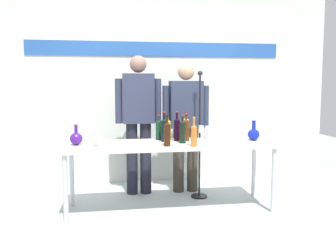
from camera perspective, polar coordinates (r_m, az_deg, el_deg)
name	(u,v)px	position (r m, az deg, el deg)	size (l,w,h in m)	color
ground_plane	(170,209)	(4.08, 0.33, -14.52)	(10.00, 10.00, 0.00)	#ADB9BA
back_wall	(156,76)	(5.04, -1.88, 6.73)	(5.04, 0.11, 3.00)	silver
display_table	(170,148)	(3.90, 0.34, -4.97)	(2.30, 0.64, 0.75)	silver
decanter_blue_left	(76,138)	(3.86, -14.61, -3.28)	(0.13, 0.13, 0.22)	#451986
decanter_blue_right	(254,134)	(4.15, 13.66, -2.59)	(0.13, 0.13, 0.23)	#1222B4
presenter_left	(139,116)	(4.43, -4.79, 0.25)	(0.58, 0.22, 1.74)	black
presenter_right	(186,119)	(4.51, 2.88, -0.22)	(0.60, 0.22, 1.65)	#353028
wine_bottle_0	(168,129)	(4.04, 0.01, -1.90)	(0.08, 0.08, 0.29)	gold
wine_bottle_1	(159,129)	(4.07, -1.50, -1.87)	(0.07, 0.07, 0.30)	#113422
wine_bottle_2	(177,129)	(4.01, 1.45, -1.81)	(0.07, 0.07, 0.34)	black
wine_bottle_3	(164,129)	(3.95, -0.62, -1.91)	(0.07, 0.07, 0.34)	black
wine_bottle_4	(183,131)	(3.85, 2.37, -2.17)	(0.07, 0.07, 0.31)	black
wine_bottle_5	(167,133)	(3.67, -0.14, -2.54)	(0.07, 0.07, 0.33)	#32180A
wine_bottle_6	(194,135)	(3.66, 4.21, -2.77)	(0.06, 0.06, 0.31)	orange
wine_bottle_7	(186,129)	(4.00, 2.95, -1.90)	(0.07, 0.07, 0.30)	#4D250E
wine_bottle_8	(186,127)	(4.14, 2.91, -1.62)	(0.08, 0.08, 0.32)	gold
wine_glass_left_0	(96,134)	(3.85, -11.59, -2.58)	(0.06, 0.06, 0.16)	white
wine_glass_left_1	(97,136)	(3.72, -11.35, -2.95)	(0.07, 0.07, 0.15)	white
wine_glass_left_2	(97,133)	(3.99, -11.37, -2.49)	(0.07, 0.07, 0.14)	white
wine_glass_right_0	(214,131)	(4.09, 7.51, -2.13)	(0.06, 0.06, 0.15)	white
wine_glass_right_1	(237,132)	(3.99, 11.09, -2.24)	(0.06, 0.06, 0.16)	white
wine_glass_right_2	(207,129)	(4.20, 6.36, -1.93)	(0.06, 0.06, 0.15)	white
wine_glass_right_3	(201,129)	(4.16, 5.36, -1.93)	(0.06, 0.06, 0.16)	white
wine_glass_right_4	(209,133)	(3.96, 6.71, -2.47)	(0.06, 0.06, 0.14)	white
wine_glass_right_5	(244,135)	(3.89, 12.21, -2.77)	(0.06, 0.06, 0.14)	white
microphone_stand	(199,155)	(4.35, 5.10, -6.13)	(0.20, 0.20, 1.55)	black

